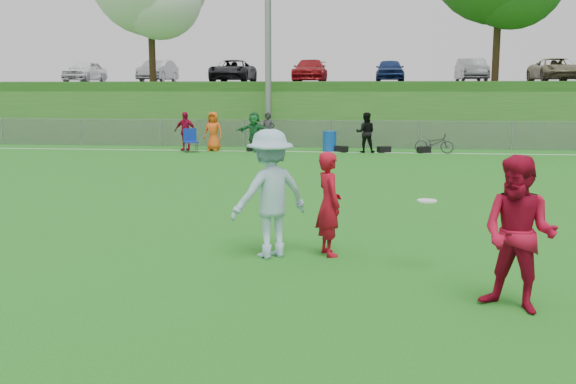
# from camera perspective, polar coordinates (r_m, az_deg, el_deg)

# --- Properties ---
(ground) EXTENTS (120.00, 120.00, 0.00)m
(ground) POSITION_cam_1_polar(r_m,az_deg,el_deg) (9.82, -2.53, -6.59)
(ground) COLOR #226715
(ground) RESTS_ON ground
(sideline_far) EXTENTS (60.00, 0.10, 0.01)m
(sideline_far) POSITION_cam_1_polar(r_m,az_deg,el_deg) (27.50, 3.60, 3.57)
(sideline_far) COLOR white
(sideline_far) RESTS_ON ground
(fence) EXTENTS (58.00, 0.06, 1.30)m
(fence) POSITION_cam_1_polar(r_m,az_deg,el_deg) (29.44, 3.83, 5.19)
(fence) COLOR gray
(fence) RESTS_ON ground
(light_pole) EXTENTS (1.20, 0.40, 12.15)m
(light_pole) POSITION_cam_1_polar(r_m,az_deg,el_deg) (30.74, -1.79, 16.69)
(light_pole) COLOR gray
(light_pole) RESTS_ON ground
(berm) EXTENTS (120.00, 18.00, 3.00)m
(berm) POSITION_cam_1_polar(r_m,az_deg,el_deg) (40.38, 4.69, 7.45)
(berm) COLOR #1B5818
(berm) RESTS_ON ground
(parking_lot) EXTENTS (120.00, 12.00, 0.10)m
(parking_lot) POSITION_cam_1_polar(r_m,az_deg,el_deg) (42.36, 4.83, 9.62)
(parking_lot) COLOR black
(parking_lot) RESTS_ON berm
(car_row) EXTENTS (32.04, 5.18, 1.44)m
(car_row) POSITION_cam_1_polar(r_m,az_deg,el_deg) (41.43, 3.15, 10.72)
(car_row) COLOR white
(car_row) RESTS_ON parking_lot
(spectator_row) EXTENTS (8.78, 0.71, 1.69)m
(spectator_row) POSITION_cam_1_polar(r_m,az_deg,el_deg) (27.76, -2.51, 5.37)
(spectator_row) COLOR #A60B30
(spectator_row) RESTS_ON ground
(gear_bags) EXTENTS (7.90, 0.55, 0.26)m
(gear_bags) POSITION_cam_1_polar(r_m,az_deg,el_deg) (27.55, 5.53, 3.82)
(gear_bags) COLOR black
(gear_bags) RESTS_ON ground
(player_red_left) EXTENTS (0.61, 0.72, 1.68)m
(player_red_left) POSITION_cam_1_polar(r_m,az_deg,el_deg) (10.31, 3.66, -1.06)
(player_red_left) COLOR #AE0C1E
(player_red_left) RESTS_ON ground
(player_red_center) EXTENTS (1.16, 1.10, 1.89)m
(player_red_center) POSITION_cam_1_polar(r_m,az_deg,el_deg) (8.16, 19.84, -3.55)
(player_red_center) COLOR #AA0B29
(player_red_center) RESTS_ON ground
(player_blue) EXTENTS (1.51, 1.41, 2.04)m
(player_blue) POSITION_cam_1_polar(r_m,az_deg,el_deg) (10.16, -1.61, -0.16)
(player_blue) COLOR #9BC0D7
(player_blue) RESTS_ON ground
(frisbee) EXTENTS (0.29, 0.29, 0.03)m
(frisbee) POSITION_cam_1_polar(r_m,az_deg,el_deg) (9.56, 12.25, -0.77)
(frisbee) COLOR white
(frisbee) RESTS_ON ground
(recycling_bin) EXTENTS (0.63, 0.63, 0.87)m
(recycling_bin) POSITION_cam_1_polar(r_m,az_deg,el_deg) (27.85, 3.71, 4.53)
(recycling_bin) COLOR #0F43A9
(recycling_bin) RESTS_ON ground
(camp_chair) EXTENTS (0.75, 0.75, 1.00)m
(camp_chair) POSITION_cam_1_polar(r_m,az_deg,el_deg) (27.65, -8.62, 4.12)
(camp_chair) COLOR #0E2A97
(camp_chair) RESTS_ON ground
(bicycle) EXTENTS (1.69, 0.85, 0.85)m
(bicycle) POSITION_cam_1_polar(r_m,az_deg,el_deg) (27.65, 12.86, 4.26)
(bicycle) COLOR #323235
(bicycle) RESTS_ON ground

